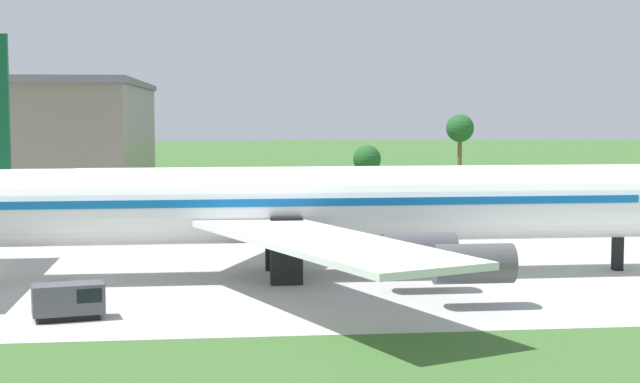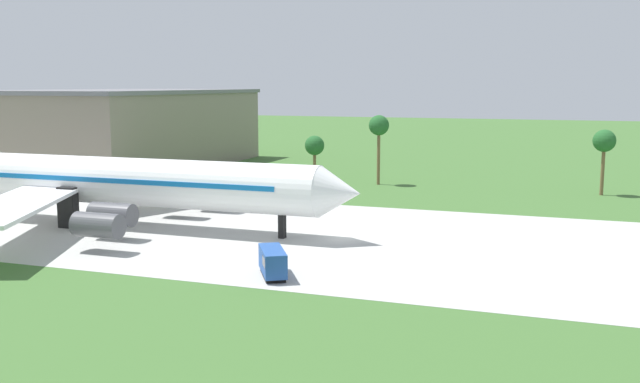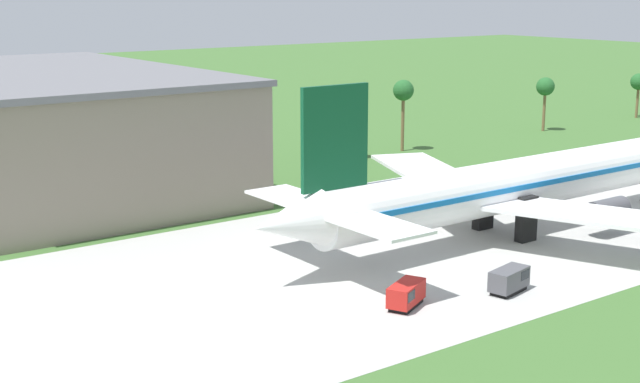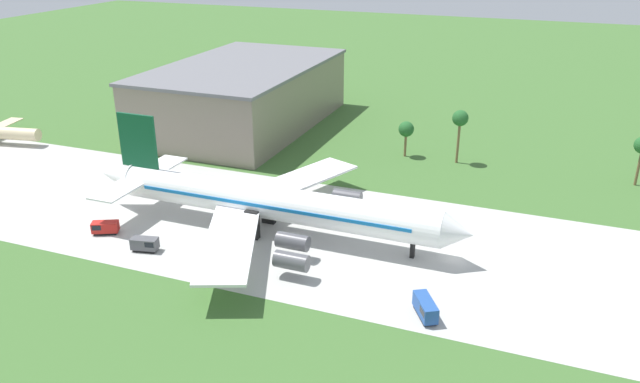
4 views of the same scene
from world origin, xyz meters
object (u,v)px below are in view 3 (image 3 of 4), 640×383
(jet_airliner, at_px, (515,185))
(fuel_truck, at_px, (405,295))
(catering_van, at_px, (510,279))
(terminal_building, at_px, (50,129))

(jet_airliner, height_order, fuel_truck, jet_airliner)
(fuel_truck, xyz_separation_m, catering_van, (10.60, -2.71, 0.04))
(jet_airliner, distance_m, fuel_truck, 29.31)
(terminal_building, bearing_deg, catering_van, -75.62)
(jet_airliner, relative_size, catering_van, 14.90)
(catering_van, bearing_deg, terminal_building, 104.38)
(catering_van, bearing_deg, jet_airliner, 40.69)
(fuel_truck, bearing_deg, catering_van, -14.32)
(jet_airliner, bearing_deg, terminal_building, 121.27)
(terminal_building, bearing_deg, jet_airliner, -58.73)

